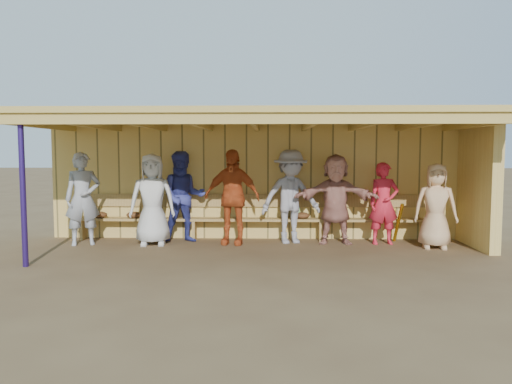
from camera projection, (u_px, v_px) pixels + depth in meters
ground at (255, 250)px, 9.18m from camera, size 90.00×90.00×0.00m
player_a at (83, 199)px, 9.66m from camera, size 0.77×0.65×1.81m
player_b at (152, 199)px, 9.66m from camera, size 0.94×0.68×1.78m
player_c at (183, 197)px, 9.96m from camera, size 1.00×0.85×1.82m
player_d at (232, 197)px, 9.74m from camera, size 1.15×0.63×1.86m
player_e at (291, 196)px, 9.86m from camera, size 1.34×0.99×1.85m
player_f at (336, 199)px, 9.78m from camera, size 1.67×0.62×1.77m
player_g at (384, 203)px, 9.75m from camera, size 0.62×0.44×1.60m
player_h at (436, 206)px, 9.32m from camera, size 0.85×0.63×1.60m
dugout_structure at (276, 158)px, 9.72m from camera, size 8.80×3.20×2.50m
bench at (257, 214)px, 10.25m from camera, size 7.60×0.34×0.93m
dugout_equipment at (220, 217)px, 10.15m from camera, size 7.07×0.62×0.80m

